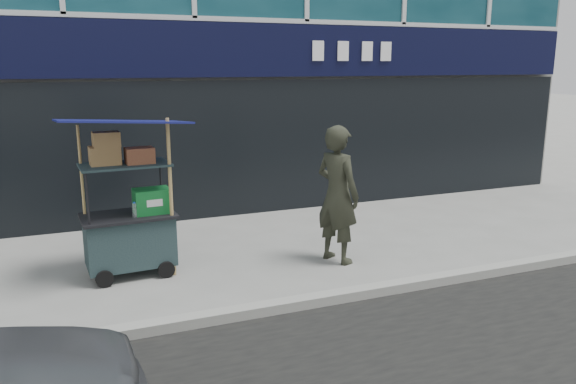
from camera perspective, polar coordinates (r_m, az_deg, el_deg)
name	(u,v)px	position (r m, az deg, el deg)	size (l,w,h in m)	color
ground	(281,303)	(6.54, -0.76, -11.23)	(80.00, 80.00, 0.00)	slate
curb	(287,305)	(6.34, -0.10, -11.42)	(80.00, 0.18, 0.12)	gray
vendor_cart	(130,220)	(7.44, -15.77, -2.76)	(1.60, 1.17, 2.07)	black
vendor_man	(338,194)	(7.63, 5.06, -0.25)	(0.69, 0.45, 1.89)	#282A1F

